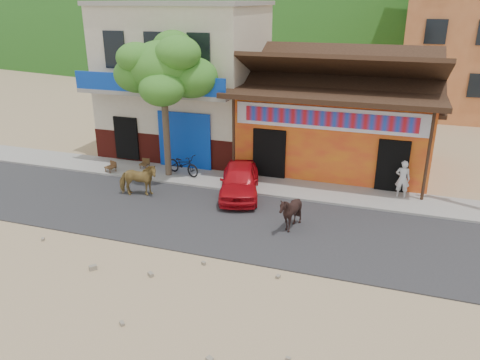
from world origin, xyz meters
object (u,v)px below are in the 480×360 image
object	(u,v)px
cow_dark	(290,212)
pedestrian	(403,179)
red_car	(240,180)
scooter	(183,164)
cow_tan	(138,180)
tree	(165,106)
cafe_chair_left	(110,163)
cafe_chair_right	(144,160)

from	to	relation	value
cow_dark	pedestrian	size ratio (longest dim) A/B	0.85
red_car	scooter	distance (m)	3.24
pedestrian	cow_tan	bearing A→B (deg)	18.63
tree	pedestrian	size ratio (longest dim) A/B	4.07
scooter	pedestrian	size ratio (longest dim) A/B	1.18
red_car	pedestrian	distance (m)	6.24
tree	cafe_chair_left	bearing A→B (deg)	-169.10
red_car	pedestrian	world-z (taller)	pedestrian
tree	pedestrian	distance (m)	9.91
cow_dark	red_car	size ratio (longest dim) A/B	0.35
cow_dark	red_car	world-z (taller)	cow_dark
tree	red_car	world-z (taller)	tree
scooter	cafe_chair_right	world-z (taller)	scooter
tree	scooter	distance (m)	2.62
cafe_chair_left	cafe_chair_right	world-z (taller)	cafe_chair_left
cafe_chair_right	cafe_chair_left	bearing A→B (deg)	-141.65
tree	red_car	bearing A→B (deg)	-15.52
cafe_chair_left	cafe_chair_right	bearing A→B (deg)	56.85
cow_tan	cafe_chair_right	world-z (taller)	cow_tan
red_car	tree	bearing A→B (deg)	148.74
tree	cafe_chair_right	size ratio (longest dim) A/B	7.60
tree	red_car	distance (m)	4.47
scooter	cafe_chair_right	xyz separation A→B (m)	(-2.00, 0.17, -0.06)
scooter	cow_dark	bearing A→B (deg)	-103.46
tree	cow_dark	size ratio (longest dim) A/B	4.79
red_car	scooter	world-z (taller)	red_car
cow_tan	red_car	xyz separation A→B (m)	(3.74, 1.32, -0.03)
cow_dark	pedestrian	world-z (taller)	pedestrian
cow_dark	cafe_chair_right	world-z (taller)	cow_dark
cafe_chair_left	pedestrian	bearing A→B (deg)	25.48
cow_tan	pedestrian	world-z (taller)	pedestrian
cow_dark	red_car	xyz separation A→B (m)	(-2.55, 2.29, -0.01)
pedestrian	cafe_chair_right	world-z (taller)	pedestrian
tree	cafe_chair_right	world-z (taller)	tree
pedestrian	cafe_chair_left	xyz separation A→B (m)	(-12.22, -1.12, -0.31)
cow_dark	tree	bearing A→B (deg)	-151.61
pedestrian	cafe_chair_left	world-z (taller)	pedestrian
pedestrian	cafe_chair_right	xyz separation A→B (m)	(-11.03, -0.23, -0.34)
cow_dark	cafe_chair_right	xyz separation A→B (m)	(-7.55, 3.68, -0.15)
cafe_chair_right	pedestrian	bearing A→B (deg)	2.95
cow_dark	pedestrian	xyz separation A→B (m)	(3.48, 3.91, 0.19)
cow_tan	cafe_chair_left	world-z (taller)	cow_tan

